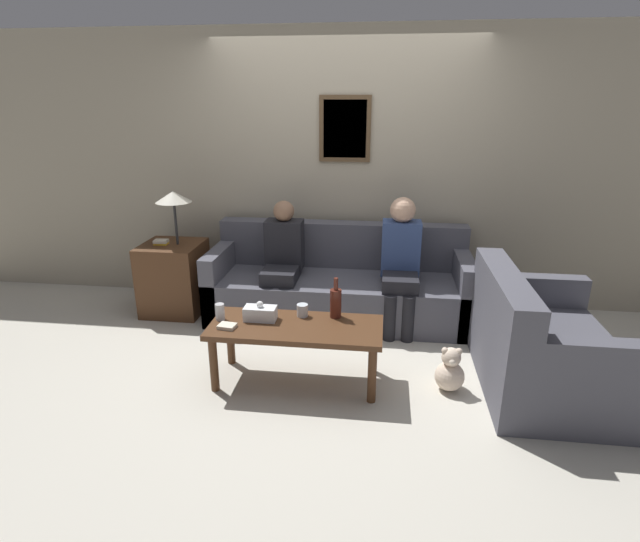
% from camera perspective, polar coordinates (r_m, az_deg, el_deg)
% --- Properties ---
extents(ground_plane, '(16.00, 16.00, 0.00)m').
position_cam_1_polar(ground_plane, '(4.36, 1.50, -7.71)').
color(ground_plane, beige).
extents(wall_back, '(9.00, 0.08, 2.60)m').
position_cam_1_polar(wall_back, '(4.90, 2.82, 11.29)').
color(wall_back, '#9E937F').
rests_on(wall_back, ground_plane).
extents(couch_main, '(2.38, 0.86, 0.84)m').
position_cam_1_polar(couch_main, '(4.71, 2.18, -1.72)').
color(couch_main, '#4C4C56').
rests_on(couch_main, ground_plane).
extents(couch_side, '(0.86, 1.27, 0.84)m').
position_cam_1_polar(couch_side, '(3.88, 23.73, -8.13)').
color(couch_side, '#4C4C56').
rests_on(couch_side, ground_plane).
extents(coffee_table, '(1.23, 0.51, 0.45)m').
position_cam_1_polar(coffee_table, '(3.58, -2.77, -7.09)').
color(coffee_table, '#4C2D19').
rests_on(coffee_table, ground_plane).
extents(side_table_with_lamp, '(0.55, 0.55, 1.17)m').
position_cam_1_polar(side_table_with_lamp, '(4.98, -16.32, -0.31)').
color(side_table_with_lamp, '#4C2D19').
rests_on(side_table_with_lamp, ground_plane).
extents(wine_bottle, '(0.08, 0.08, 0.30)m').
position_cam_1_polar(wine_bottle, '(3.63, 1.81, -3.60)').
color(wine_bottle, '#562319').
rests_on(wine_bottle, coffee_table).
extents(drinking_glass, '(0.08, 0.08, 0.09)m').
position_cam_1_polar(drinking_glass, '(3.67, -2.03, -4.51)').
color(drinking_glass, silver).
rests_on(drinking_glass, coffee_table).
extents(book_stack, '(0.13, 0.11, 0.03)m').
position_cam_1_polar(book_stack, '(3.56, -10.58, -6.21)').
color(book_stack, beige).
rests_on(book_stack, coffee_table).
extents(soda_can, '(0.07, 0.07, 0.12)m').
position_cam_1_polar(soda_can, '(3.68, -11.36, -4.60)').
color(soda_can, '#BCBCC1').
rests_on(soda_can, coffee_table).
extents(tissue_box, '(0.23, 0.12, 0.15)m').
position_cam_1_polar(tissue_box, '(3.63, -6.85, -4.79)').
color(tissue_box, silver).
rests_on(tissue_box, coffee_table).
extents(person_left, '(0.34, 0.57, 1.10)m').
position_cam_1_polar(person_left, '(4.56, -4.31, 1.49)').
color(person_left, black).
rests_on(person_left, ground_plane).
extents(person_right, '(0.34, 0.58, 1.16)m').
position_cam_1_polar(person_right, '(4.44, 9.20, 1.35)').
color(person_right, black).
rests_on(person_right, ground_plane).
extents(teddy_bear, '(0.21, 0.21, 0.33)m').
position_cam_1_polar(teddy_bear, '(3.71, 14.63, -11.07)').
color(teddy_bear, beige).
rests_on(teddy_bear, ground_plane).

